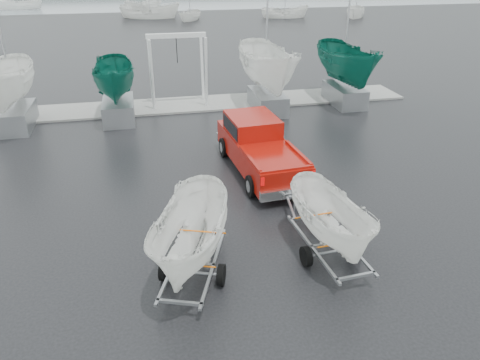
# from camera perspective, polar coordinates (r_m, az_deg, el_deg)

# --- Properties ---
(ground_plane) EXTENTS (120.00, 120.00, 0.00)m
(ground_plane) POSITION_cam_1_polar(r_m,az_deg,el_deg) (15.98, -7.77, -5.07)
(ground_plane) COLOR black
(ground_plane) RESTS_ON ground
(dock) EXTENTS (30.00, 3.00, 0.12)m
(dock) POSITION_cam_1_polar(r_m,az_deg,el_deg) (27.90, -10.30, 8.80)
(dock) COLOR gray
(dock) RESTS_ON ground
(pickup_truck) EXTENTS (2.63, 6.29, 2.04)m
(pickup_truck) POSITION_cam_1_polar(r_m,az_deg,el_deg) (19.25, 2.18, 4.36)
(pickup_truck) COLOR maroon
(pickup_truck) RESTS_ON ground
(trailer_hitched) EXTENTS (1.82, 3.68, 4.65)m
(trailer_hitched) POSITION_cam_1_polar(r_m,az_deg,el_deg) (13.14, 11.51, -0.11)
(trailer_hitched) COLOR gray
(trailer_hitched) RESTS_ON ground
(trailer_parked) EXTENTS (2.34, 3.79, 5.20)m
(trailer_parked) POSITION_cam_1_polar(r_m,az_deg,el_deg) (11.95, -6.14, -0.95)
(trailer_parked) COLOR gray
(trailer_parked) RESTS_ON ground
(boat_hoist) EXTENTS (3.30, 2.18, 4.12)m
(boat_hoist) POSITION_cam_1_polar(r_m,az_deg,el_deg) (27.33, -7.65, 14.30)
(boat_hoist) COLOR silver
(boat_hoist) RESTS_ON ground
(keelboat_0) EXTENTS (2.31, 3.20, 10.48)m
(keelboat_0) POSITION_cam_1_polar(r_m,az_deg,el_deg) (25.86, -27.00, 13.35)
(keelboat_0) COLOR gray
(keelboat_0) RESTS_ON ground
(keelboat_1) EXTENTS (2.09, 3.20, 6.66)m
(keelboat_1) POSITION_cam_1_polar(r_m,az_deg,el_deg) (25.38, -15.26, 14.10)
(keelboat_1) COLOR gray
(keelboat_1) RESTS_ON ground
(keelboat_2) EXTENTS (2.62, 3.20, 10.79)m
(keelboat_2) POSITION_cam_1_polar(r_m,az_deg,el_deg) (25.95, 3.58, 17.21)
(keelboat_2) COLOR gray
(keelboat_2) RESTS_ON ground
(keelboat_3) EXTENTS (2.41, 3.20, 10.58)m
(keelboat_3) POSITION_cam_1_polar(r_m,az_deg,el_deg) (27.94, 13.27, 16.54)
(keelboat_3) COLOR gray
(keelboat_3) RESTS_ON ground
(moored_boat_1) EXTENTS (3.85, 3.80, 12.05)m
(moored_boat_1) POSITION_cam_1_polar(r_m,az_deg,el_deg) (66.89, -10.89, 18.81)
(moored_boat_1) COLOR white
(moored_boat_1) RESTS_ON ground
(moored_boat_2) EXTENTS (2.72, 2.74, 10.66)m
(moored_boat_2) POSITION_cam_1_polar(r_m,az_deg,el_deg) (64.05, -6.07, 18.80)
(moored_boat_2) COLOR white
(moored_boat_2) RESTS_ON ground
(moored_boat_3) EXTENTS (3.12, 3.15, 11.01)m
(moored_boat_3) POSITION_cam_1_polar(r_m,az_deg,el_deg) (68.53, 13.87, 18.72)
(moored_boat_3) COLOR white
(moored_boat_3) RESTS_ON ground
(moored_boat_4) EXTENTS (2.82, 2.75, 11.45)m
(moored_boat_4) POSITION_cam_1_polar(r_m,az_deg,el_deg) (83.20, -25.33, 18.31)
(moored_boat_4) COLOR white
(moored_boat_4) RESTS_ON ground
(moored_boat_5) EXTENTS (3.97, 3.98, 11.69)m
(moored_boat_5) POSITION_cam_1_polar(r_m,az_deg,el_deg) (74.28, -11.61, 19.47)
(moored_boat_5) COLOR white
(moored_boat_5) RESTS_ON ground
(moored_boat_6) EXTENTS (2.73, 2.67, 11.18)m
(moored_boat_6) POSITION_cam_1_polar(r_m,az_deg,el_deg) (66.46, 5.45, 19.10)
(moored_boat_6) COLOR white
(moored_boat_6) RESTS_ON ground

